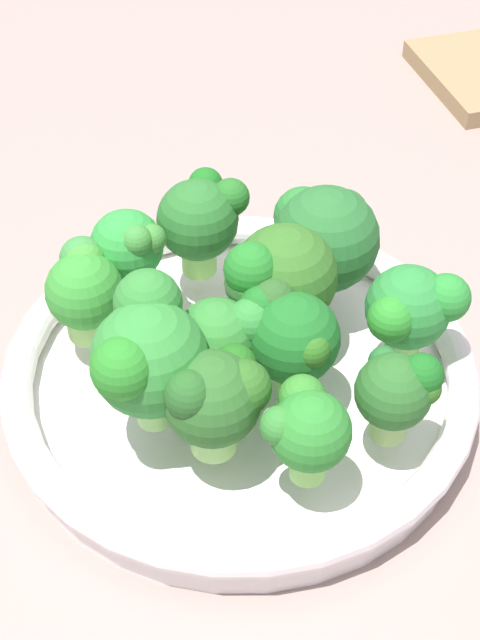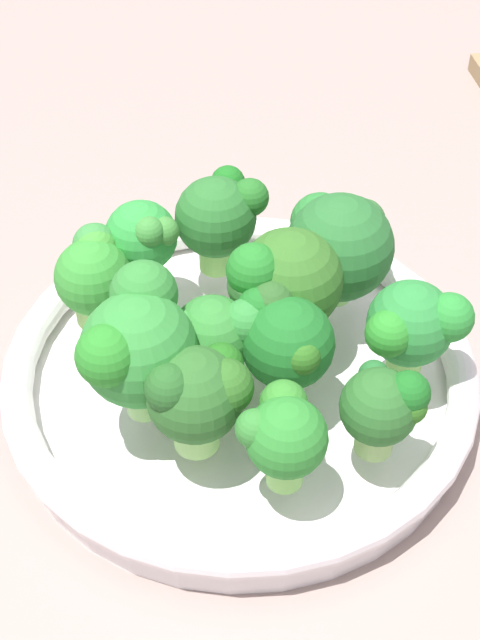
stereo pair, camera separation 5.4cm
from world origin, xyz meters
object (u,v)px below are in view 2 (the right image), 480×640
broccoli_floret_10 (413,325)px  broccoli_floret_1 (143,240)px  broccoli_floret_4 (94,272)px  broccoli_floret_6 (214,337)px  broccoli_floret_5 (199,394)px  broccoli_floret_2 (284,338)px  broccoli_floret_8 (136,341)px  broccoli_floret_9 (384,406)px  broccoli_floret_11 (337,244)px  broccoli_floret_0 (283,434)px  bowl (240,376)px  broccoli_floret_7 (281,282)px  broccoli_floret_3 (219,216)px

broccoli_floret_10 → broccoli_floret_1: bearing=145.9°
broccoli_floret_4 → broccoli_floret_6: same height
broccoli_floret_5 → broccoli_floret_10: 12.84cm
broccoli_floret_2 → broccoli_floret_10: (7.27, 0.04, -0.18)cm
broccoli_floret_8 → broccoli_floret_10: 15.34cm
broccoli_floret_9 → broccoli_floret_11: (0.38, 12.27, 0.81)cm
broccoli_floret_0 → broccoli_floret_9: same height
broccoli_floret_1 → broccoli_floret_4: size_ratio=1.10×
broccoli_floret_4 → broccoli_floret_9: 19.10cm
broccoli_floret_4 → broccoli_floret_8: (1.97, -7.85, 1.68)cm
bowl → broccoli_floret_5: 8.74cm
broccoli_floret_8 → broccoli_floret_9: (12.21, -4.97, -1.76)cm
bowl → broccoli_floret_11: broccoli_floret_11 is taller
broccoli_floret_2 → broccoli_floret_7: bearing=81.9°
broccoli_floret_3 → broccoli_floret_4: size_ratio=1.15×
broccoli_floret_9 → broccoli_floret_10: size_ratio=0.90×
broccoli_floret_2 → broccoli_floret_9: size_ratio=1.14×
broccoli_floret_2 → broccoli_floret_4: size_ratio=1.10×
broccoli_floret_2 → broccoli_floret_3: broccoli_floret_3 is taller
broccoli_floret_6 → broccoli_floret_3: bearing=80.0°
broccoli_floret_1 → broccoli_floret_7: bearing=-37.6°
broccoli_floret_4 → broccoli_floret_11: bearing=-2.1°
bowl → broccoli_floret_11: (6.60, 4.45, 5.83)cm
broccoli_floret_5 → broccoli_floret_10: bearing=15.1°
broccoli_floret_3 → broccoli_floret_5: 14.73cm
broccoli_floret_3 → broccoli_floret_5: size_ratio=1.02×
broccoli_floret_0 → broccoli_floret_10: bearing=36.3°
broccoli_floret_1 → broccoli_floret_8: size_ratio=0.76×
broccoli_floret_7 → broccoli_floret_6: bearing=-147.1°
bowl → broccoli_floret_10: bearing=-15.7°
broccoli_floret_1 → broccoli_floret_11: broccoli_floret_11 is taller
broccoli_floret_2 → broccoli_floret_3: size_ratio=0.96×
broccoli_floret_7 → broccoli_floret_10: bearing=-29.9°
broccoli_floret_9 → broccoli_floret_11: broccoli_floret_11 is taller
broccoli_floret_1 → broccoli_floret_10: bearing=-34.1°
broccoli_floret_4 → broccoli_floret_5: bearing=-66.2°
broccoli_floret_8 → broccoli_floret_11: (12.59, 7.31, -0.95)cm
bowl → broccoli_floret_8: 9.48cm
broccoli_floret_5 → broccoli_floret_3: bearing=77.6°
broccoli_floret_2 → broccoli_floret_0: bearing=-101.4°
broccoli_floret_3 → broccoli_floret_7: 7.62cm
broccoli_floret_4 → broccoli_floret_7: size_ratio=0.77×
broccoli_floret_3 → broccoli_floret_7: size_ratio=0.89×
broccoli_floret_0 → broccoli_floret_9: bearing=11.0°
broccoli_floret_3 → broccoli_floret_8: bearing=-118.1°
broccoli_floret_2 → broccoli_floret_8: (-8.00, -0.19, 1.24)cm
bowl → broccoli_floret_10: 11.03cm
broccoli_floret_5 → broccoli_floret_8: 4.40cm
broccoli_floret_0 → broccoli_floret_1: (-5.61, 15.83, 0.47)cm
broccoli_floret_10 → broccoli_floret_7: bearing=150.1°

